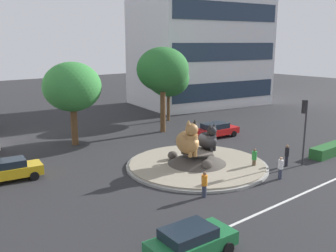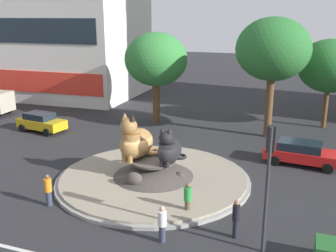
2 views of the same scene
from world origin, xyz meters
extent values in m
plane|color=#28282B|center=(0.00, 0.00, 0.00)|extent=(160.00, 160.00, 0.00)
cube|color=silver|center=(0.00, -8.35, 0.00)|extent=(112.00, 0.20, 0.01)
cylinder|color=gray|center=(0.00, 0.00, 0.09)|extent=(11.15, 11.15, 0.18)
cylinder|color=gray|center=(0.00, 0.00, 0.24)|extent=(10.70, 10.70, 0.11)
cone|color=#423D38|center=(0.00, 0.00, 0.78)|extent=(4.64, 4.64, 0.97)
cylinder|color=#423D38|center=(0.00, 0.00, 1.20)|extent=(2.55, 2.55, 0.12)
ellipsoid|color=#423D38|center=(1.60, 0.00, 0.52)|extent=(0.56, 0.43, 0.45)
ellipsoid|color=#423D38|center=(-0.85, 1.98, 0.63)|extent=(0.83, 0.75, 0.66)
ellipsoid|color=#423D38|center=(-0.49, -1.61, 0.67)|extent=(0.95, 0.71, 0.76)
ellipsoid|color=#9E703D|center=(-1.03, 0.02, 2.14)|extent=(2.06, 2.71, 1.76)
cylinder|color=#9E703D|center=(-1.14, -0.45, 2.34)|extent=(1.38, 1.38, 1.10)
sphere|color=#9E703D|center=(-1.18, -0.62, 3.30)|extent=(0.97, 0.97, 0.97)
torus|color=#9E703D|center=(-0.41, 0.88, 1.44)|extent=(1.22, 1.22, 0.22)
cone|color=black|center=(-0.92, -0.69, 3.86)|extent=(0.48, 0.48, 0.39)
cone|color=#9E703D|center=(-1.44, -0.56, 3.86)|extent=(0.48, 0.48, 0.39)
cylinder|color=#9E703D|center=(-1.04, -0.88, 1.48)|extent=(0.31, 0.31, 0.44)
cylinder|color=#9E703D|center=(-1.43, -0.79, 1.48)|extent=(0.31, 0.31, 0.44)
ellipsoid|color=black|center=(1.03, -0.08, 1.96)|extent=(1.33, 1.98, 1.38)
cylinder|color=black|center=(1.00, -0.46, 2.11)|extent=(0.96, 0.96, 0.86)
sphere|color=black|center=(0.99, -0.60, 2.87)|extent=(0.76, 0.76, 0.76)
torus|color=black|center=(1.39, 0.67, 1.40)|extent=(0.82, 0.82, 0.17)
cone|color=black|center=(1.20, -0.61, 3.31)|extent=(0.33, 0.33, 0.31)
cone|color=black|center=(0.78, -0.59, 3.31)|extent=(0.33, 0.33, 0.31)
cylinder|color=black|center=(1.14, -0.78, 1.44)|extent=(0.24, 0.24, 0.35)
cylinder|color=black|center=(0.82, -0.76, 1.44)|extent=(0.24, 0.24, 0.35)
cylinder|color=#2D2D33|center=(6.81, -5.08, 2.63)|extent=(0.14, 0.14, 5.25)
cube|color=black|center=(6.80, -4.86, 4.73)|extent=(0.33, 0.25, 1.05)
sphere|color=red|center=(6.80, -4.78, 5.04)|extent=(0.18, 0.18, 0.18)
sphere|color=#392706|center=(6.80, -4.78, 4.73)|extent=(0.18, 0.18, 0.18)
sphere|color=black|center=(6.80, -4.78, 4.41)|extent=(0.18, 0.18, 0.18)
cube|color=#233347|center=(20.83, 16.14, 2.75)|extent=(17.84, 2.71, 2.50)
cube|color=#233347|center=(20.83, 16.14, 8.26)|extent=(17.84, 2.71, 2.50)
cube|color=#233347|center=(20.83, 16.14, 13.77)|extent=(17.84, 2.71, 2.50)
cube|color=#235B28|center=(11.20, -5.04, 0.45)|extent=(4.86, 1.20, 0.90)
cylinder|color=brown|center=(9.48, 15.25, 1.59)|extent=(0.39, 0.39, 3.17)
ellipsoid|color=#286B2D|center=(9.48, 15.25, 5.23)|extent=(5.15, 5.15, 4.38)
cylinder|color=brown|center=(-4.59, 12.14, 1.70)|extent=(0.64, 0.64, 3.41)
ellipsoid|color=#337F38|center=(-4.59, 12.14, 5.58)|extent=(5.43, 5.43, 4.61)
cylinder|color=brown|center=(5.25, 10.98, 2.29)|extent=(0.58, 0.58, 4.58)
ellipsoid|color=#286B2D|center=(5.25, 10.98, 6.80)|extent=(5.56, 5.56, 4.72)
cylinder|color=#33384C|center=(-3.76, -4.67, 0.39)|extent=(0.29, 0.29, 0.78)
cylinder|color=orange|center=(-3.76, -4.67, 1.12)|extent=(0.38, 0.38, 0.68)
sphere|color=brown|center=(-3.76, -4.67, 1.57)|extent=(0.22, 0.22, 0.22)
cylinder|color=#33384C|center=(2.74, -5.80, 0.38)|extent=(0.28, 0.28, 0.77)
cylinder|color=silver|center=(2.74, -5.80, 1.10)|extent=(0.37, 0.37, 0.67)
sphere|color=tan|center=(2.74, -5.80, 1.55)|extent=(0.22, 0.22, 0.22)
cylinder|color=black|center=(5.58, -4.42, 0.41)|extent=(0.25, 0.25, 0.82)
cylinder|color=black|center=(5.58, -4.42, 1.17)|extent=(0.33, 0.33, 0.71)
sphere|color=#936B4C|center=(5.58, -4.42, 1.65)|extent=(0.23, 0.23, 0.23)
cylinder|color=brown|center=(3.06, -3.21, 0.38)|extent=(0.28, 0.28, 0.76)
cylinder|color=#288C38|center=(3.06, -3.21, 1.09)|extent=(0.38, 0.38, 0.66)
sphere|color=brown|center=(3.06, -3.21, 1.53)|extent=(0.22, 0.22, 0.22)
cube|color=gold|center=(-12.31, 6.08, 0.68)|extent=(4.29, 2.27, 0.72)
cube|color=#19232D|center=(-12.51, 6.10, 1.30)|extent=(2.48, 1.81, 0.52)
cylinder|color=black|center=(-10.85, 6.72, 0.32)|extent=(0.66, 0.31, 0.64)
cylinder|color=black|center=(-11.10, 5.04, 0.32)|extent=(0.66, 0.31, 0.64)
cube|color=#1E6B38|center=(-8.97, -9.16, 0.65)|extent=(4.32, 2.10, 0.65)
cube|color=#19232D|center=(-9.18, -9.15, 1.22)|extent=(2.45, 1.77, 0.49)
cylinder|color=black|center=(-7.52, -8.30, 0.32)|extent=(0.65, 0.25, 0.64)
cylinder|color=black|center=(-7.62, -10.17, 0.32)|extent=(0.65, 0.25, 0.64)
cylinder|color=black|center=(-10.31, -8.15, 0.32)|extent=(0.65, 0.25, 0.64)
cube|color=red|center=(8.06, 5.57, 0.64)|extent=(4.89, 2.28, 0.65)
cube|color=#19232D|center=(7.82, 5.59, 1.24)|extent=(2.79, 1.87, 0.54)
cylinder|color=black|center=(9.70, 6.35, 0.32)|extent=(0.66, 0.28, 0.64)
cylinder|color=black|center=(9.53, 4.51, 0.32)|extent=(0.66, 0.28, 0.64)
cylinder|color=black|center=(6.58, 6.64, 0.32)|extent=(0.66, 0.28, 0.64)
cylinder|color=black|center=(6.41, 4.79, 0.32)|extent=(0.66, 0.28, 0.64)
camera|label=1|loc=(-19.66, -20.62, 9.67)|focal=40.23mm
camera|label=2|loc=(7.93, -19.41, 9.23)|focal=41.79mm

